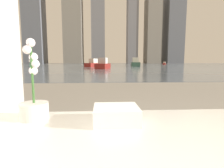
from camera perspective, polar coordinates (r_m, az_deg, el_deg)
potted_orchid at (r=1.01m, az=-24.15°, el=-4.91°), size 0.15×0.15×0.42m
towel_stack at (r=0.89m, az=1.35°, el=-9.89°), size 0.22×0.20×0.08m
harbor_water at (r=61.95m, az=-3.16°, el=6.37°), size 180.00×110.00×0.01m
harbor_boat_0 at (r=35.54m, az=-24.33°, el=5.96°), size 2.40×3.76×1.34m
harbor_boat_1 at (r=62.33m, az=16.72°, el=6.41°), size 1.90×2.78×0.99m
harbor_boat_2 at (r=35.12m, az=7.62°, el=6.73°), size 2.13×4.74×1.72m
harbor_boat_3 at (r=22.09m, az=-2.93°, el=6.27°), size 2.06×3.84×1.37m
harbor_boat_4 at (r=90.04m, az=-25.00°, el=6.38°), size 2.48×5.23×1.89m
harbor_boat_5 at (r=30.66m, az=-6.11°, el=6.52°), size 2.98×3.97×1.43m
skyline_tower_0 at (r=128.85m, az=-24.14°, el=19.65°), size 11.74×11.89×60.11m
skyline_tower_1 at (r=123.39m, az=-12.63°, el=21.68°), size 11.59×13.18×64.30m
skyline_tower_3 at (r=123.66m, az=6.68°, el=21.68°), size 6.72×8.20×63.97m
skyline_tower_4 at (r=124.42m, az=13.11°, el=16.40°), size 9.26×11.23×42.47m
skyline_tower_5 at (r=133.47m, az=19.72°, el=24.17°), size 10.95×13.04×81.63m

